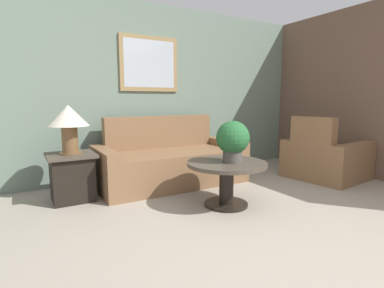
{
  "coord_description": "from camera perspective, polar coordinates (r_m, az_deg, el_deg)",
  "views": [
    {
      "loc": [
        -1.91,
        -1.15,
        1.17
      ],
      "look_at": [
        -0.01,
        2.1,
        0.62
      ],
      "focal_mm": 28.0,
      "sensor_mm": 36.0,
      "label": 1
    }
  ],
  "objects": [
    {
      "name": "potted_plant_on_table",
      "position": [
        3.28,
        7.76,
        0.83
      ],
      "size": [
        0.36,
        0.36,
        0.45
      ],
      "color": "#4C4742",
      "rests_on": "coffee_table"
    },
    {
      "name": "armchair",
      "position": [
        4.95,
        24.04,
        -2.59
      ],
      "size": [
        1.08,
        1.09,
        0.94
      ],
      "rotation": [
        0.0,
        0.0,
        1.68
      ],
      "color": "brown",
      "rests_on": "ground_plane"
    },
    {
      "name": "wall_right",
      "position": [
        5.34,
        29.32,
        8.67
      ],
      "size": [
        0.06,
        5.18,
        2.6
      ],
      "color": "brown",
      "rests_on": "ground_plane"
    },
    {
      "name": "table_lamp",
      "position": [
        3.71,
        -22.44,
        4.23
      ],
      "size": [
        0.45,
        0.45,
        0.56
      ],
      "color": "brown",
      "rests_on": "side_table"
    },
    {
      "name": "wall_back",
      "position": [
        4.75,
        -6.71,
        9.95
      ],
      "size": [
        7.3,
        0.09,
        2.6
      ],
      "color": "slate",
      "rests_on": "ground_plane"
    },
    {
      "name": "ground_plane",
      "position": [
        2.52,
        26.99,
        -20.41
      ],
      "size": [
        20.0,
        20.0,
        0.0
      ],
      "primitive_type": "plane",
      "color": "gray"
    },
    {
      "name": "side_table",
      "position": [
        3.81,
        -21.88,
        -5.75
      ],
      "size": [
        0.53,
        0.53,
        0.56
      ],
      "color": "black",
      "rests_on": "ground_plane"
    },
    {
      "name": "coffee_table",
      "position": [
        3.35,
        6.6,
        -5.72
      ],
      "size": [
        0.88,
        0.88,
        0.5
      ],
      "color": "black",
      "rests_on": "ground_plane"
    },
    {
      "name": "couch_main",
      "position": [
        4.26,
        -4.14,
        -3.49
      ],
      "size": [
        2.04,
        0.94,
        0.94
      ],
      "color": "brown",
      "rests_on": "ground_plane"
    }
  ]
}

